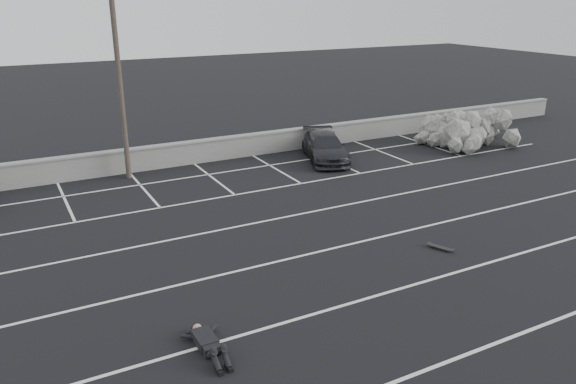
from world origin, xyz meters
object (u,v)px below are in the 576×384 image
riprap_pile (457,135)px  skateboard (440,247)px  car_right (325,147)px  trash_bin (328,142)px  utility_pole (120,80)px  person (205,335)px

riprap_pile → skateboard: riprap_pile is taller
car_right → trash_bin: (0.84, 1.10, -0.09)m
utility_pole → car_right: bearing=-10.4°
car_right → utility_pole: 9.72m
trash_bin → riprap_pile: bearing=-17.4°
skateboard → trash_bin: bearing=52.0°
riprap_pile → skateboard: size_ratio=7.68×
person → trash_bin: bearing=48.1°
person → skateboard: size_ratio=3.32×
riprap_pile → person: size_ratio=2.31×
skateboard → riprap_pile: bearing=20.7°
car_right → skateboard: bearing=-81.6°
trash_bin → riprap_pile: 6.88m
person → skateboard: (8.17, 1.31, -0.17)m
trash_bin → skateboard: (-2.91, -11.30, -0.46)m
person → car_right: bearing=47.7°
trash_bin → person: trash_bin is taller
car_right → skateboard: (-2.07, -10.19, -0.55)m
skateboard → car_right: bearing=54.9°
trash_bin → person: 16.79m
riprap_pile → person: bearing=-149.2°
car_right → utility_pole: bearing=-170.5°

